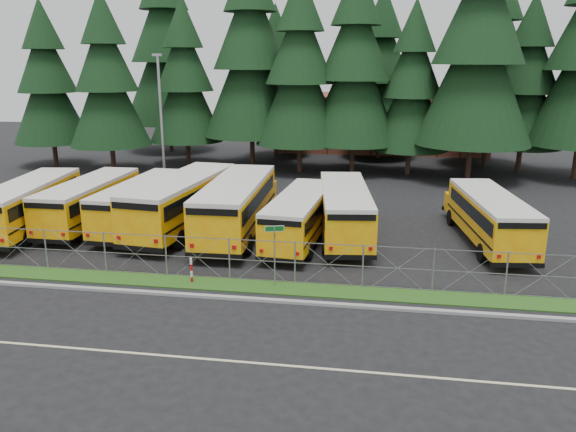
# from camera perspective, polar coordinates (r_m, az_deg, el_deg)

# --- Properties ---
(ground) EXTENTS (120.00, 120.00, 0.00)m
(ground) POSITION_cam_1_polar(r_m,az_deg,el_deg) (26.62, -3.28, -5.80)
(ground) COLOR black
(ground) RESTS_ON ground
(curb) EXTENTS (50.00, 0.25, 0.12)m
(curb) POSITION_cam_1_polar(r_m,az_deg,el_deg) (23.81, -4.85, -8.34)
(curb) COLOR gray
(curb) RESTS_ON ground
(grass_verge) EXTENTS (50.00, 1.40, 0.06)m
(grass_verge) POSITION_cam_1_polar(r_m,az_deg,el_deg) (25.07, -4.10, -7.13)
(grass_verge) COLOR #194513
(grass_verge) RESTS_ON ground
(road_lane_line) EXTENTS (50.00, 0.12, 0.01)m
(road_lane_line) POSITION_cam_1_polar(r_m,az_deg,el_deg) (19.62, -8.31, -14.17)
(road_lane_line) COLOR beige
(road_lane_line) RESTS_ON ground
(chainlink_fence) EXTENTS (44.00, 0.10, 2.00)m
(chainlink_fence) POSITION_cam_1_polar(r_m,az_deg,el_deg) (25.36, -3.79, -4.51)
(chainlink_fence) COLOR #919599
(chainlink_fence) RESTS_ON ground
(brick_building) EXTENTS (22.00, 10.00, 6.00)m
(brick_building) POSITION_cam_1_polar(r_m,az_deg,el_deg) (64.57, 9.57, 9.40)
(brick_building) COLOR brown
(brick_building) RESTS_ON ground
(bus_0) EXTENTS (3.90, 11.34, 2.91)m
(bus_0) POSITION_cam_1_polar(r_m,az_deg,el_deg) (36.12, -24.62, 0.95)
(bus_0) COLOR orange
(bus_0) RESTS_ON ground
(bus_1) EXTENTS (2.60, 10.67, 2.79)m
(bus_1) POSITION_cam_1_polar(r_m,az_deg,el_deg) (35.80, -19.22, 1.29)
(bus_1) COLOR orange
(bus_1) RESTS_ON ground
(bus_2) EXTENTS (3.01, 10.77, 2.80)m
(bus_2) POSITION_cam_1_polar(r_m,az_deg,el_deg) (34.41, -14.29, 1.13)
(bus_2) COLOR orange
(bus_2) RESTS_ON ground
(bus_3) EXTENTS (4.18, 12.35, 3.17)m
(bus_3) POSITION_cam_1_polar(r_m,az_deg,el_deg) (33.47, -10.40, 1.29)
(bus_3) COLOR orange
(bus_3) RESTS_ON ground
(bus_4) EXTENTS (3.14, 12.21, 3.19)m
(bus_4) POSITION_cam_1_polar(r_m,az_deg,el_deg) (32.15, -5.10, 0.91)
(bus_4) COLOR orange
(bus_4) RESTS_ON ground
(bus_5) EXTENTS (3.32, 10.44, 2.69)m
(bus_5) POSITION_cam_1_polar(r_m,az_deg,el_deg) (30.83, 1.35, -0.14)
(bus_5) COLOR orange
(bus_5) RESTS_ON ground
(bus_6) EXTENTS (3.92, 11.27, 2.89)m
(bus_6) POSITION_cam_1_polar(r_m,az_deg,el_deg) (31.75, 5.73, 0.44)
(bus_6) COLOR orange
(bus_6) RESTS_ON ground
(bus_east) EXTENTS (3.68, 10.78, 2.77)m
(bus_east) POSITION_cam_1_polar(r_m,az_deg,el_deg) (32.29, 19.64, -0.27)
(bus_east) COLOR orange
(bus_east) RESTS_ON ground
(street_sign) EXTENTS (0.81, 0.53, 2.81)m
(street_sign) POSITION_cam_1_polar(r_m,az_deg,el_deg) (24.36, -1.38, -2.75)
(street_sign) COLOR #919599
(street_sign) RESTS_ON ground
(striped_bollard) EXTENTS (0.11, 0.11, 1.20)m
(striped_bollard) POSITION_cam_1_polar(r_m,az_deg,el_deg) (25.58, -9.79, -5.48)
(striped_bollard) COLOR #B20C0C
(striped_bollard) RESTS_ON ground
(light_standard) EXTENTS (0.70, 0.35, 10.14)m
(light_standard) POSITION_cam_1_polar(r_m,az_deg,el_deg) (42.62, -12.74, 9.54)
(light_standard) COLOR #919599
(light_standard) RESTS_ON ground
(conifer_0) EXTENTS (6.83, 6.83, 15.11)m
(conifer_0) POSITION_cam_1_polar(r_m,az_deg,el_deg) (57.39, -23.24, 12.21)
(conifer_0) COLOR black
(conifer_0) RESTS_ON ground
(conifer_1) EXTENTS (7.07, 7.07, 15.64)m
(conifer_1) POSITION_cam_1_polar(r_m,az_deg,el_deg) (52.83, -17.93, 12.80)
(conifer_1) COLOR black
(conifer_1) RESTS_ON ground
(conifer_2) EXTENTS (6.93, 6.93, 15.32)m
(conifer_2) POSITION_cam_1_polar(r_m,az_deg,el_deg) (54.49, -10.44, 13.17)
(conifer_2) COLOR black
(conifer_2) RESTS_ON ground
(conifer_3) EXTENTS (8.88, 8.88, 19.64)m
(conifer_3) POSITION_cam_1_polar(r_m,az_deg,el_deg) (52.87, -3.80, 15.67)
(conifer_3) COLOR black
(conifer_3) RESTS_ON ground
(conifer_4) EXTENTS (7.72, 7.72, 17.08)m
(conifer_4) POSITION_cam_1_polar(r_m,az_deg,el_deg) (49.81, 1.22, 14.23)
(conifer_4) COLOR black
(conifer_4) RESTS_ON ground
(conifer_5) EXTENTS (8.02, 8.02, 17.74)m
(conifer_5) POSITION_cam_1_polar(r_m,az_deg,el_deg) (49.85, 6.80, 14.51)
(conifer_5) COLOR black
(conifer_5) RESTS_ON ground
(conifer_6) EXTENTS (6.63, 6.63, 14.67)m
(conifer_6) POSITION_cam_1_polar(r_m,az_deg,el_deg) (49.85, 12.51, 12.49)
(conifer_6) COLOR black
(conifer_6) RESTS_ON ground
(conifer_7) EXTENTS (9.37, 9.37, 20.72)m
(conifer_7) POSITION_cam_1_polar(r_m,az_deg,el_deg) (48.38, 18.77, 15.56)
(conifer_7) COLOR black
(conifer_7) RESTS_ON ground
(conifer_8) EXTENTS (6.91, 6.91, 15.29)m
(conifer_8) POSITION_cam_1_polar(r_m,az_deg,el_deg) (53.79, 23.12, 12.17)
(conifer_8) COLOR black
(conifer_8) RESTS_ON ground
(conifer_10) EXTENTS (9.48, 9.48, 20.96)m
(conifer_10) POSITION_cam_1_polar(r_m,az_deg,el_deg) (63.19, -12.27, 15.93)
(conifer_10) COLOR black
(conifer_10) RESTS_ON ground
(conifer_11) EXTENTS (6.83, 6.83, 15.10)m
(conifer_11) POSITION_cam_1_polar(r_m,az_deg,el_deg) (58.16, -1.25, 13.44)
(conifer_11) COLOR black
(conifer_11) RESTS_ON ground
(conifer_12) EXTENTS (7.55, 7.55, 16.70)m
(conifer_12) POSITION_cam_1_polar(r_m,az_deg,el_deg) (57.79, 9.44, 14.03)
(conifer_12) COLOR black
(conifer_12) RESTS_ON ground
(conifer_13) EXTENTS (8.41, 8.41, 18.61)m
(conifer_13) POSITION_cam_1_polar(r_m,az_deg,el_deg) (56.19, 20.10, 14.26)
(conifer_13) COLOR black
(conifer_13) RESTS_ON ground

